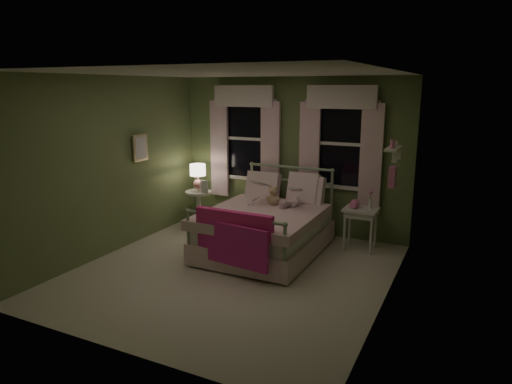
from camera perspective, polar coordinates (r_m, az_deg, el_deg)
The scene contains 18 objects.
room_shell at distance 5.85m, azimuth -3.20°, elevation 1.81°, with size 4.20×4.20×4.20m.
bed at distance 6.82m, azimuth 1.29°, elevation -4.54°, with size 1.58×2.04×1.18m.
pink_throw at distance 5.89m, azimuth -2.90°, elevation -5.04°, with size 1.10×0.22×0.71m.
child_left at distance 7.18m, azimuth 0.68°, elevation 0.98°, with size 0.27×0.18×0.74m, color #F7D1DD.
child_right at distance 6.97m, azimuth 4.85°, elevation 0.36°, with size 0.33×0.26×0.69m, color #F7D1DD.
book_left at distance 6.95m, azimuth -0.20°, elevation 0.80°, with size 0.20×0.27×0.03m, color beige.
book_right at distance 6.74m, azimuth 4.08°, elevation 0.00°, with size 0.20×0.27×0.02m, color beige.
teddy_bear at distance 6.95m, azimuth 2.21°, elevation -0.65°, with size 0.23×0.19×0.31m.
nightstand_left at distance 8.10m, azimuth -7.17°, elevation -1.49°, with size 0.46×0.46×0.65m.
table_lamp at distance 7.98m, azimuth -7.28°, elevation 2.23°, with size 0.27×0.27×0.45m.
book_nightstand at distance 7.92m, azimuth -6.93°, elevation -0.03°, with size 0.16×0.22×0.02m, color beige.
nightstand_right at distance 7.06m, azimuth 12.96°, elevation -2.79°, with size 0.50×0.40×0.64m.
pink_toy at distance 7.04m, azimuth 12.23°, elevation -1.47°, with size 0.14×0.19×0.14m.
bud_vase at distance 7.03m, azimuth 14.11°, elevation -0.91°, with size 0.06×0.06×0.28m.
window_left at distance 7.97m, azimuth -1.46°, elevation 7.17°, with size 1.34×0.13×1.96m.
window_right at distance 7.34m, azimuth 10.48°, elevation 6.46°, with size 1.34×0.13×1.96m.
wall_shelf at distance 5.85m, azimuth 16.80°, elevation 3.50°, with size 0.15×0.50×0.60m.
framed_picture at distance 7.40m, azimuth -14.24°, elevation 5.38°, with size 0.03×0.32×0.42m.
Camera 1 is at (2.80, -5.00, 2.44)m, focal length 32.00 mm.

